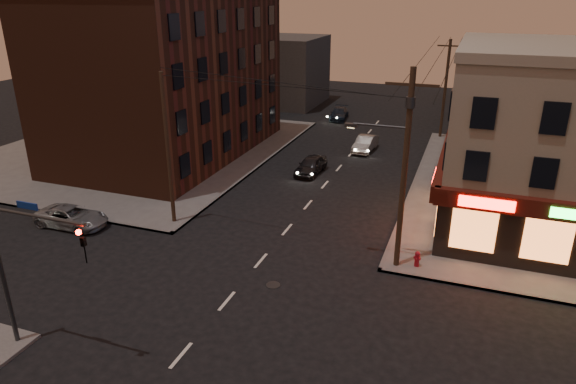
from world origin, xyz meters
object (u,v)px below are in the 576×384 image
at_px(suv_cross, 72,217).
at_px(sedan_near, 311,165).
at_px(fire_hydrant, 417,258).
at_px(sedan_mid, 365,144).
at_px(sedan_far, 339,114).

xyz_separation_m(suv_cross, sedan_near, (10.59, 13.98, 0.06)).
distance_m(sedan_near, fire_hydrant, 15.30).
height_order(suv_cross, sedan_near, sedan_near).
distance_m(suv_cross, sedan_near, 17.54).
xyz_separation_m(sedan_mid, fire_hydrant, (6.86, -19.29, -0.06)).
height_order(suv_cross, fire_hydrant, suv_cross).
relative_size(suv_cross, sedan_far, 1.06).
relative_size(sedan_mid, sedan_far, 0.96).
xyz_separation_m(sedan_far, fire_hydrant, (12.06, -29.96, -0.00)).
bearing_deg(sedan_near, sedan_far, 102.03).
height_order(suv_cross, sedan_far, suv_cross).
bearing_deg(suv_cross, sedan_mid, -32.46).
bearing_deg(sedan_near, fire_hydrant, -47.54).
bearing_deg(fire_hydrant, sedan_mid, 109.57).
xyz_separation_m(sedan_near, fire_hydrant, (9.52, -11.98, -0.07)).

